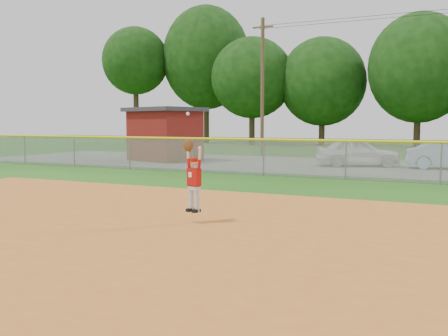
{
  "coord_description": "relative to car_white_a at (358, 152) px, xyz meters",
  "views": [
    {
      "loc": [
        3.88,
        -9.09,
        2.19
      ],
      "look_at": [
        -1.21,
        1.7,
        1.1
      ],
      "focal_mm": 40.0,
      "sensor_mm": 36.0,
      "label": 1
    }
  ],
  "objects": [
    {
      "name": "ground",
      "position": [
        0.67,
        -16.1,
        -0.72
      ],
      "size": [
        120.0,
        120.0,
        0.0
      ],
      "primitive_type": "plane",
      "color": "#235814",
      "rests_on": "ground"
    },
    {
      "name": "clay_infield",
      "position": [
        0.67,
        -19.1,
        -0.7
      ],
      "size": [
        24.0,
        16.0,
        0.04
      ],
      "primitive_type": "cube",
      "color": "#B96321",
      "rests_on": "ground"
    },
    {
      "name": "parking_strip",
      "position": [
        0.67,
        -0.1,
        -0.71
      ],
      "size": [
        44.0,
        10.0,
        0.03
      ],
      "primitive_type": "cube",
      "color": "slate",
      "rests_on": "ground"
    },
    {
      "name": "car_white_a",
      "position": [
        0.0,
        0.0,
        0.0
      ],
      "size": [
        4.38,
        2.96,
        1.38
      ],
      "primitive_type": "imported",
      "rotation": [
        0.0,
        0.0,
        1.93
      ],
      "color": "white",
      "rests_on": "parking_strip"
    },
    {
      "name": "utility_shed",
      "position": [
        -10.65,
        -0.93,
        0.83
      ],
      "size": [
        4.84,
        4.27,
        3.04
      ],
      "color": "#60120D",
      "rests_on": "ground"
    },
    {
      "name": "outfield_fence",
      "position": [
        0.67,
        -6.1,
        0.16
      ],
      "size": [
        40.06,
        0.1,
        1.55
      ],
      "color": "gray",
      "rests_on": "ground"
    },
    {
      "name": "power_lines",
      "position": [
        1.67,
        5.9,
        3.96
      ],
      "size": [
        19.4,
        0.24,
        9.0
      ],
      "color": "#4C3823",
      "rests_on": "ground"
    },
    {
      "name": "tree_line",
      "position": [
        1.63,
        21.8,
        6.81
      ],
      "size": [
        62.37,
        13.0,
        14.43
      ],
      "color": "#422D1C",
      "rests_on": "ground"
    },
    {
      "name": "ballplayer",
      "position": [
        -0.57,
        -15.9,
        0.34
      ],
      "size": [
        0.52,
        0.29,
        2.13
      ],
      "color": "silver",
      "rests_on": "ground"
    }
  ]
}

